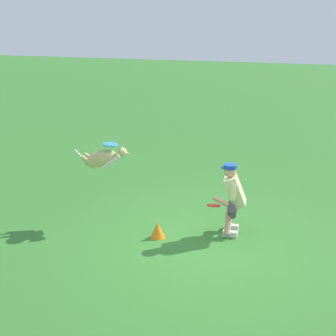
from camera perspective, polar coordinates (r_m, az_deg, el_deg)
name	(u,v)px	position (r m, az deg, el deg)	size (l,w,h in m)	color
ground_plane	(211,243)	(8.30, 5.16, -8.95)	(60.00, 60.00, 0.00)	#36782E
person	(232,197)	(8.40, 7.78, -3.48)	(0.56, 0.65, 1.29)	silver
dog	(103,158)	(8.81, -7.86, 1.14)	(1.06, 0.39, 0.50)	tan
frisbee_flying	(110,144)	(8.69, -6.97, 2.84)	(0.28, 0.28, 0.02)	#3191E5
frisbee_held	(214,205)	(8.23, 5.52, -4.52)	(0.24, 0.24, 0.02)	red
training_cone	(158,230)	(8.39, -1.27, -7.46)	(0.26, 0.26, 0.29)	orange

